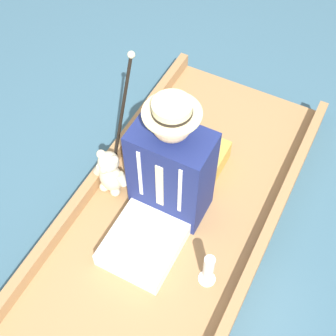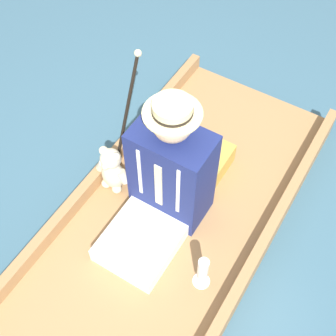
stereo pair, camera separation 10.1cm
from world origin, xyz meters
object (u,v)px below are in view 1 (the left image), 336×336
Objects in this scene: seated_person at (166,180)px; walking_cane at (122,110)px; wine_glass at (209,268)px; teddy_bear at (110,173)px.

walking_cane is (0.42, -0.25, 0.13)m from seated_person.
seated_person is 3.53× the size of wine_glass.
teddy_bear is 0.83m from wine_glass.
wine_glass is at bearing 139.51° from seated_person.
walking_cane reaches higher than teddy_bear.
wine_glass is at bearing 160.59° from teddy_bear.
walking_cane reaches higher than wine_glass.
seated_person is at bearing 149.57° from walking_cane.
seated_person is at bearing -35.48° from wine_glass.
teddy_bear is at bearing -19.41° from wine_glass.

